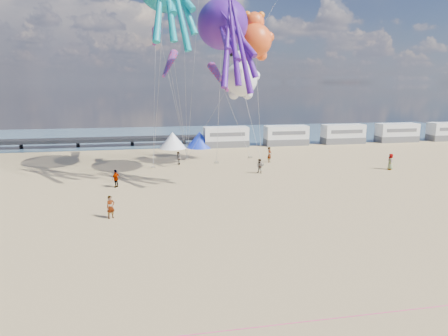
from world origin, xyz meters
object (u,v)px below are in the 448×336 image
(sandbag_a, at_px, (153,167))
(motorhome_4, at_px, (448,131))
(beachgoer_7, at_px, (178,158))
(windsock_right, at_px, (169,64))
(standing_person, at_px, (111,207))
(sandbag_c, at_px, (262,164))
(tent_white, at_px, (173,140))
(beachgoer_3, at_px, (116,178))
(motorhome_3, at_px, (397,133))
(beachgoer_5, at_px, (269,155))
(sandbag_d, at_px, (250,157))
(sandbag_b, at_px, (217,162))
(motorhome_1, at_px, (286,135))
(sandbag_e, at_px, (187,159))
(windsock_left, at_px, (156,37))
(windsock_mid, at_px, (219,77))
(motorhome_2, at_px, (343,134))
(beachgoer_1, at_px, (260,166))
(kite_octopus_purple, at_px, (222,24))
(motorhome_0, at_px, (226,137))
(kite_panda, at_px, (241,79))
(beachgoer_0, at_px, (391,162))
(kite_teddy_orange, at_px, (255,41))
(tent_blue, at_px, (200,140))

(sandbag_a, bearing_deg, motorhome_4, 15.53)
(beachgoer_7, relative_size, windsock_right, 0.28)
(standing_person, height_order, sandbag_c, standing_person)
(tent_white, xyz_separation_m, beachgoer_3, (-6.52, -21.62, -0.36))
(motorhome_3, xyz_separation_m, standing_person, (-42.73, -30.43, -0.67))
(beachgoer_5, relative_size, sandbag_d, 3.75)
(beachgoer_5, xyz_separation_m, sandbag_b, (-6.43, 0.53, -0.83))
(beachgoer_5, bearing_deg, motorhome_1, 13.04)
(sandbag_e, bearing_deg, tent_white, 97.68)
(motorhome_3, relative_size, windsock_left, 1.06)
(beachgoer_3, xyz_separation_m, sandbag_b, (11.00, 9.32, -0.73))
(sandbag_d, height_order, sandbag_e, same)
(beachgoer_3, xyz_separation_m, windsock_mid, (10.88, 6.72, 9.23))
(motorhome_2, xyz_separation_m, motorhome_3, (9.50, 0.00, 0.00))
(motorhome_2, xyz_separation_m, sandbag_d, (-17.65, -9.65, -1.39))
(motorhome_4, xyz_separation_m, tent_white, (-46.00, 0.00, -0.30))
(motorhome_1, xyz_separation_m, windsock_right, (-18.51, -15.24, 9.90))
(motorhome_1, height_order, sandbag_a, motorhome_1)
(beachgoer_1, bearing_deg, kite_octopus_purple, -130.80)
(motorhome_4, bearing_deg, windsock_right, -162.04)
(motorhome_4, bearing_deg, tent_white, 180.00)
(sandbag_b, bearing_deg, motorhome_0, 74.04)
(motorhome_3, distance_m, beachgoer_3, 48.15)
(motorhome_4, height_order, sandbag_d, motorhome_4)
(beachgoer_1, relative_size, kite_panda, 0.23)
(beachgoer_1, relative_size, sandbag_c, 3.12)
(beachgoer_0, height_order, beachgoer_3, beachgoer_0)
(motorhome_4, distance_m, kite_panda, 41.35)
(kite_teddy_orange, relative_size, windsock_mid, 0.95)
(tent_blue, height_order, sandbag_c, tent_blue)
(motorhome_0, xyz_separation_m, sandbag_c, (1.49, -14.40, -1.39))
(beachgoer_0, relative_size, kite_teddy_orange, 0.30)
(motorhome_3, distance_m, motorhome_4, 9.50)
(beachgoer_1, bearing_deg, sandbag_e, 169.13)
(beachgoer_7, bearing_deg, motorhome_2, 111.11)
(beachgoer_3, xyz_separation_m, sandbag_c, (16.01, 7.21, -0.73))
(sandbag_a, height_order, windsock_mid, windsock_mid)
(kite_teddy_orange, distance_m, windsock_right, 9.33)
(motorhome_3, xyz_separation_m, beachgoer_0, (-13.54, -19.29, -0.60))
(beachgoer_5, relative_size, beachgoer_7, 1.21)
(sandbag_a, distance_m, windsock_right, 11.58)
(beachgoer_0, height_order, beachgoer_7, beachgoer_0)
(motorhome_3, height_order, sandbag_d, motorhome_3)
(standing_person, bearing_deg, windsock_left, 46.97)
(tent_white, bearing_deg, standing_person, -101.57)
(motorhome_2, height_order, beachgoer_1, motorhome_2)
(beachgoer_3, bearing_deg, beachgoer_7, -176.75)
(sandbag_b, bearing_deg, beachgoer_5, -4.74)
(kite_teddy_orange, bearing_deg, motorhome_4, 19.00)
(beachgoer_1, height_order, beachgoer_3, beachgoer_3)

